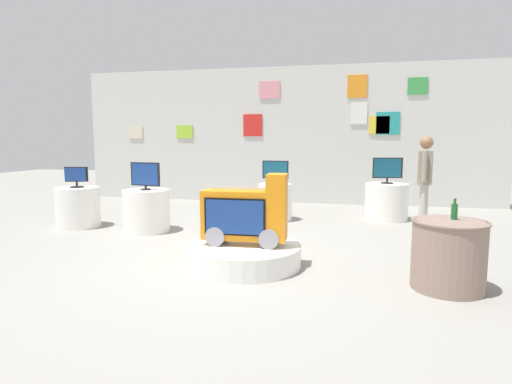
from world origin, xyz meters
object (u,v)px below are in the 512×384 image
(tv_on_far_right, at_px, (145,175))
(side_table_round, at_px, (448,254))
(novelty_firetruck_tv, at_px, (246,216))
(main_display_pedestal, at_px, (244,255))
(bottle_on_side_table, at_px, (454,211))
(shopper_browsing_near_truck, at_px, (425,179))
(display_pedestal_right_rear, at_px, (78,207))
(display_pedestal_left_rear, at_px, (275,202))
(tv_on_center_rear, at_px, (388,169))
(tv_on_right_rear, at_px, (76,177))
(tv_on_left_rear, at_px, (275,171))
(display_pedestal_far_right, at_px, (146,211))
(display_pedestal_center_rear, at_px, (386,202))

(tv_on_far_right, xyz_separation_m, side_table_round, (4.34, -1.94, -0.60))
(novelty_firetruck_tv, bearing_deg, main_display_pedestal, 161.84)
(bottle_on_side_table, bearing_deg, shopper_browsing_near_truck, 86.77)
(display_pedestal_right_rear, distance_m, bottle_on_side_table, 6.12)
(display_pedestal_left_rear, distance_m, tv_on_center_rear, 2.28)
(side_table_round, xyz_separation_m, shopper_browsing_near_truck, (0.19, 2.42, 0.58))
(display_pedestal_left_rear, bearing_deg, main_display_pedestal, -88.03)
(tv_on_center_rear, xyz_separation_m, tv_on_right_rear, (-5.49, -1.86, -0.09))
(novelty_firetruck_tv, distance_m, tv_on_center_rear, 4.08)
(display_pedestal_right_rear, bearing_deg, shopper_browsing_near_truck, 3.67)
(tv_on_left_rear, bearing_deg, tv_on_center_rear, 13.46)
(tv_on_right_rear, distance_m, display_pedestal_far_right, 1.49)
(side_table_round, bearing_deg, novelty_firetruck_tv, 170.75)
(tv_on_left_rear, distance_m, tv_on_center_rear, 2.19)
(display_pedestal_center_rear, xyz_separation_m, shopper_browsing_near_truck, (0.41, -1.48, 0.59))
(tv_on_center_rear, height_order, display_pedestal_right_rear, tv_on_center_rear)
(display_pedestal_center_rear, distance_m, display_pedestal_far_right, 4.56)
(display_pedestal_far_right, xyz_separation_m, tv_on_far_right, (0.00, -0.00, 0.61))
(display_pedestal_left_rear, bearing_deg, shopper_browsing_near_truck, -21.00)
(novelty_firetruck_tv, relative_size, tv_on_far_right, 1.83)
(tv_on_center_rear, relative_size, side_table_round, 0.77)
(tv_on_left_rear, height_order, tv_on_far_right, tv_on_far_right)
(tv_on_far_right, bearing_deg, tv_on_center_rear, 25.52)
(main_display_pedestal, bearing_deg, tv_on_left_rear, 91.97)
(display_pedestal_far_right, height_order, side_table_round, side_table_round)
(tv_on_right_rear, bearing_deg, shopper_browsing_near_truck, 3.70)
(display_pedestal_left_rear, height_order, bottle_on_side_table, bottle_on_side_table)
(tv_on_center_rear, bearing_deg, shopper_browsing_near_truck, -74.33)
(display_pedestal_far_right, bearing_deg, tv_on_far_right, -79.53)
(display_pedestal_left_rear, relative_size, tv_on_left_rear, 1.39)
(main_display_pedestal, relative_size, shopper_browsing_near_truck, 0.87)
(bottle_on_side_table, bearing_deg, display_pedestal_right_rear, 161.25)
(bottle_on_side_table, distance_m, shopper_browsing_near_truck, 2.35)
(tv_on_left_rear, xyz_separation_m, side_table_round, (2.36, -3.39, -0.60))
(tv_on_center_rear, relative_size, display_pedestal_far_right, 0.73)
(tv_on_left_rear, bearing_deg, display_pedestal_center_rear, 13.56)
(display_pedestal_right_rear, bearing_deg, display_pedestal_far_right, -4.15)
(display_pedestal_center_rear, bearing_deg, display_pedestal_right_rear, -161.27)
(tv_on_far_right, distance_m, shopper_browsing_near_truck, 4.56)
(main_display_pedestal, bearing_deg, side_table_round, -9.33)
(tv_on_right_rear, bearing_deg, display_pedestal_far_right, -3.99)
(main_display_pedestal, xyz_separation_m, display_pedestal_center_rear, (2.02, 3.54, 0.23))
(main_display_pedestal, height_order, display_pedestal_left_rear, display_pedestal_left_rear)
(display_pedestal_center_rear, distance_m, display_pedestal_right_rear, 5.80)
(novelty_firetruck_tv, height_order, bottle_on_side_table, novelty_firetruck_tv)
(novelty_firetruck_tv, xyz_separation_m, tv_on_right_rear, (-3.49, 1.68, 0.29))
(novelty_firetruck_tv, bearing_deg, side_table_round, -9.25)
(tv_on_center_rear, distance_m, side_table_round, 3.96)
(display_pedestal_right_rear, distance_m, tv_on_right_rear, 0.55)
(main_display_pedestal, relative_size, bottle_on_side_table, 6.34)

